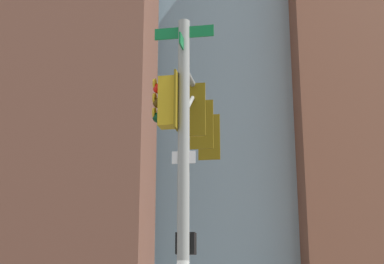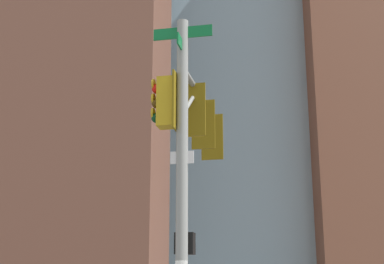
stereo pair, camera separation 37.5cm
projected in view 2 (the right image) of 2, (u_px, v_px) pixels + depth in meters
signal_pole_assembly at (192, 144)px, 12.26m from camera, size 1.56×4.55×7.23m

